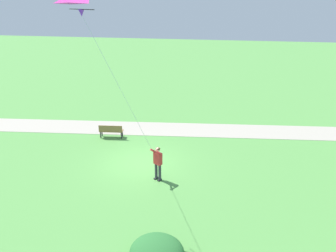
{
  "coord_description": "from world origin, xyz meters",
  "views": [
    {
      "loc": [
        14.29,
        4.31,
        8.08
      ],
      "look_at": [
        0.74,
        1.65,
        2.56
      ],
      "focal_mm": 33.16,
      "sensor_mm": 36.0,
      "label": 1
    }
  ],
  "objects_px": {
    "person_kite_flyer": "(158,161)",
    "lakeside_shrub": "(157,252)",
    "park_bench_near_walkway": "(111,130)",
    "flying_kite": "(91,2)"
  },
  "relations": [
    {
      "from": "flying_kite",
      "to": "park_bench_near_walkway",
      "type": "height_order",
      "value": "flying_kite"
    },
    {
      "from": "person_kite_flyer",
      "to": "flying_kite",
      "type": "xyz_separation_m",
      "value": [
        2.67,
        -1.52,
        7.04
      ]
    },
    {
      "from": "park_bench_near_walkway",
      "to": "lakeside_shrub",
      "type": "distance_m",
      "value": 10.75
    },
    {
      "from": "person_kite_flyer",
      "to": "flying_kite",
      "type": "bearing_deg",
      "value": -29.77
    },
    {
      "from": "person_kite_flyer",
      "to": "lakeside_shrub",
      "type": "distance_m",
      "value": 5.22
    },
    {
      "from": "person_kite_flyer",
      "to": "lakeside_shrub",
      "type": "height_order",
      "value": "person_kite_flyer"
    },
    {
      "from": "flying_kite",
      "to": "park_bench_near_walkway",
      "type": "distance_m",
      "value": 10.64
    },
    {
      "from": "park_bench_near_walkway",
      "to": "person_kite_flyer",
      "type": "bearing_deg",
      "value": 42.82
    },
    {
      "from": "park_bench_near_walkway",
      "to": "flying_kite",
      "type": "bearing_deg",
      "value": 19.72
    },
    {
      "from": "flying_kite",
      "to": "park_bench_near_walkway",
      "type": "bearing_deg",
      "value": -160.28
    }
  ]
}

